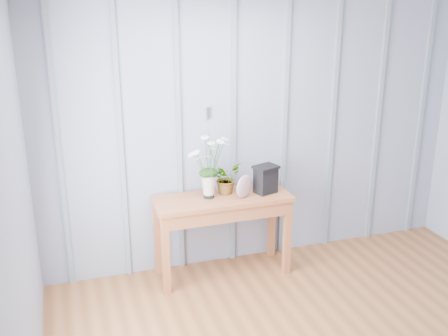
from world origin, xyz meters
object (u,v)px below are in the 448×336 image
object	(u,v)px
daisy_vase	(209,157)
felt_disc_vessel	(244,186)
carved_box	(266,179)
sideboard	(222,209)

from	to	relation	value
daisy_vase	felt_disc_vessel	world-z (taller)	daisy_vase
carved_box	sideboard	bearing A→B (deg)	176.52
sideboard	felt_disc_vessel	bearing A→B (deg)	-23.47
sideboard	felt_disc_vessel	distance (m)	0.29
felt_disc_vessel	carved_box	xyz separation A→B (m)	(0.22, 0.05, 0.03)
carved_box	felt_disc_vessel	bearing A→B (deg)	-166.38
daisy_vase	carved_box	size ratio (longest dim) A/B	2.34
felt_disc_vessel	carved_box	distance (m)	0.23
sideboard	carved_box	size ratio (longest dim) A/B	4.79
carved_box	daisy_vase	bearing A→B (deg)	175.66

